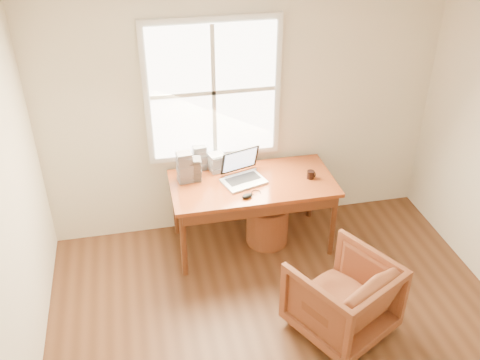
{
  "coord_description": "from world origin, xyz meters",
  "views": [
    {
      "loc": [
        -1.05,
        -2.5,
        3.51
      ],
      "look_at": [
        -0.16,
        1.65,
        0.88
      ],
      "focal_mm": 40.0,
      "sensor_mm": 36.0,
      "label": 1
    }
  ],
  "objects_px": {
    "armchair": "(342,297)",
    "wicker_stool": "(267,224)",
    "cd_stack_a": "(199,157)",
    "desk": "(253,183)",
    "laptop": "(244,169)",
    "coffee_mug": "(311,175)"
  },
  "relations": [
    {
      "from": "coffee_mug",
      "to": "desk",
      "type": "bearing_deg",
      "value": 151.83
    },
    {
      "from": "desk",
      "to": "coffee_mug",
      "type": "xyz_separation_m",
      "value": [
        0.57,
        -0.06,
        0.06
      ]
    },
    {
      "from": "desk",
      "to": "coffee_mug",
      "type": "relative_size",
      "value": 19.63
    },
    {
      "from": "wicker_stool",
      "to": "coffee_mug",
      "type": "xyz_separation_m",
      "value": [
        0.41,
        -0.06,
        0.57
      ]
    },
    {
      "from": "armchair",
      "to": "coffee_mug",
      "type": "bearing_deg",
      "value": -122.83
    },
    {
      "from": "coffee_mug",
      "to": "cd_stack_a",
      "type": "distance_m",
      "value": 1.12
    },
    {
      "from": "laptop",
      "to": "armchair",
      "type": "bearing_deg",
      "value": -84.08
    },
    {
      "from": "armchair",
      "to": "coffee_mug",
      "type": "xyz_separation_m",
      "value": [
        0.11,
        1.23,
        0.44
      ]
    },
    {
      "from": "armchair",
      "to": "desk",
      "type": "bearing_deg",
      "value": -98.08
    },
    {
      "from": "wicker_stool",
      "to": "laptop",
      "type": "xyz_separation_m",
      "value": [
        -0.25,
        0.01,
        0.68
      ]
    },
    {
      "from": "desk",
      "to": "laptop",
      "type": "bearing_deg",
      "value": 175.04
    },
    {
      "from": "desk",
      "to": "cd_stack_a",
      "type": "height_order",
      "value": "cd_stack_a"
    },
    {
      "from": "armchair",
      "to": "laptop",
      "type": "xyz_separation_m",
      "value": [
        -0.55,
        1.3,
        0.55
      ]
    },
    {
      "from": "laptop",
      "to": "coffee_mug",
      "type": "distance_m",
      "value": 0.67
    },
    {
      "from": "armchair",
      "to": "laptop",
      "type": "height_order",
      "value": "laptop"
    },
    {
      "from": "wicker_stool",
      "to": "cd_stack_a",
      "type": "bearing_deg",
      "value": 150.23
    },
    {
      "from": "laptop",
      "to": "cd_stack_a",
      "type": "relative_size",
      "value": 1.62
    },
    {
      "from": "cd_stack_a",
      "to": "wicker_stool",
      "type": "bearing_deg",
      "value": -29.77
    },
    {
      "from": "armchair",
      "to": "wicker_stool",
      "type": "height_order",
      "value": "armchair"
    },
    {
      "from": "desk",
      "to": "laptop",
      "type": "height_order",
      "value": "laptop"
    },
    {
      "from": "coffee_mug",
      "to": "cd_stack_a",
      "type": "xyz_separation_m",
      "value": [
        -1.04,
        0.42,
        0.09
      ]
    },
    {
      "from": "wicker_stool",
      "to": "coffee_mug",
      "type": "height_order",
      "value": "coffee_mug"
    }
  ]
}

